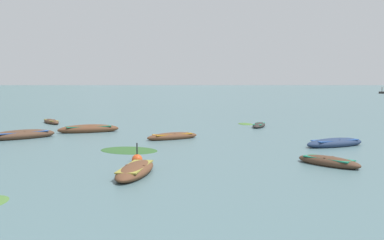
% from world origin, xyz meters
% --- Properties ---
extents(ground_plane, '(6000.00, 6000.00, 0.00)m').
position_xyz_m(ground_plane, '(0.00, 1500.00, 0.00)').
color(ground_plane, slate).
extents(mountain_1, '(783.95, 783.95, 283.14)m').
position_xyz_m(mountain_1, '(-909.88, 2199.56, 141.57)').
color(mountain_1, slate).
rests_on(mountain_1, ground).
extents(mountain_2, '(1012.25, 1012.25, 261.76)m').
position_xyz_m(mountain_2, '(-407.11, 2068.47, 130.88)').
color(mountain_2, slate).
rests_on(mountain_2, ground).
extents(rowboat_0, '(4.53, 3.41, 0.73)m').
position_xyz_m(rowboat_0, '(-10.25, 26.34, 0.23)').
color(rowboat_0, brown).
rests_on(rowboat_0, ground).
extents(rowboat_1, '(3.96, 3.18, 0.60)m').
position_xyz_m(rowboat_1, '(6.61, 21.45, 0.19)').
color(rowboat_1, navy).
rests_on(rowboat_1, ground).
extents(rowboat_2, '(1.42, 3.50, 0.44)m').
position_xyz_m(rowboat_2, '(2.30, 32.33, 0.14)').
color(rowboat_2, '#2D2826').
rests_on(rowboat_2, ground).
extents(rowboat_4, '(3.10, 3.35, 0.49)m').
position_xyz_m(rowboat_4, '(-16.37, 32.75, 0.15)').
color(rowboat_4, '#4C3323').
rests_on(rowboat_4, ground).
extents(rowboat_5, '(4.00, 4.42, 0.72)m').
position_xyz_m(rowboat_5, '(-13.19, 22.15, 0.22)').
color(rowboat_5, '#4C3323').
rests_on(rowboat_5, ground).
extents(rowboat_6, '(3.44, 3.09, 0.55)m').
position_xyz_m(rowboat_6, '(-3.29, 23.27, 0.17)').
color(rowboat_6, brown).
rests_on(rowboat_6, ground).
extents(rowboat_7, '(2.97, 2.81, 0.51)m').
position_xyz_m(rowboat_7, '(5.32, 15.26, 0.16)').
color(rowboat_7, '#4C3323').
rests_on(rowboat_7, ground).
extents(rowboat_8, '(1.20, 3.94, 0.53)m').
position_xyz_m(rowboat_8, '(-2.60, 12.06, 0.17)').
color(rowboat_8, brown).
rests_on(rowboat_8, ground).
extents(mooring_buoy, '(0.50, 0.50, 1.03)m').
position_xyz_m(mooring_buoy, '(-3.30, 14.83, 0.11)').
color(mooring_buoy, '#DB4C1E').
rests_on(mooring_buoy, ground).
extents(weed_patch_1, '(1.82, 2.53, 0.14)m').
position_xyz_m(weed_patch_1, '(1.11, 34.69, 0.00)').
color(weed_patch_1, '#477033').
rests_on(weed_patch_1, ground).
extents(weed_patch_3, '(4.09, 3.71, 0.14)m').
position_xyz_m(weed_patch_3, '(-4.68, 18.12, 0.00)').
color(weed_patch_3, '#2D5628').
rests_on(weed_patch_3, ground).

